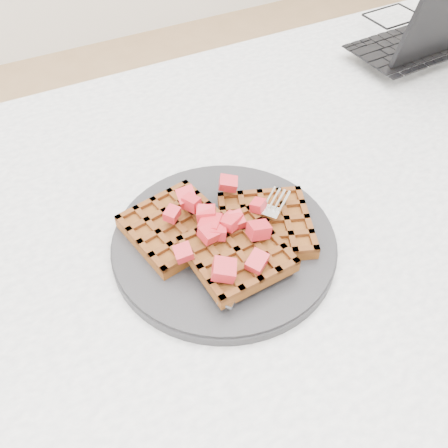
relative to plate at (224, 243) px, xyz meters
name	(u,v)px	position (x,y,z in m)	size (l,w,h in m)	color
ground	(272,417)	(0.15, 0.03, -0.76)	(4.00, 4.00, 0.00)	tan
table	(303,248)	(0.15, 0.03, -0.12)	(1.20, 0.80, 0.75)	white
plate	(224,243)	(0.00, 0.00, 0.00)	(0.26, 0.26, 0.02)	black
waffles	(226,234)	(0.00, 0.00, 0.02)	(0.22, 0.19, 0.03)	brown
strawberry_pile	(224,215)	(0.00, 0.00, 0.05)	(0.15, 0.15, 0.02)	maroon
fork	(259,242)	(0.03, -0.03, 0.02)	(0.02, 0.18, 0.02)	silver
laptop	(427,26)	(0.55, 0.27, 0.03)	(0.33, 0.25, 0.22)	black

